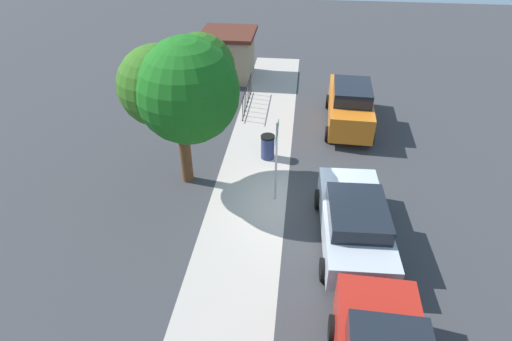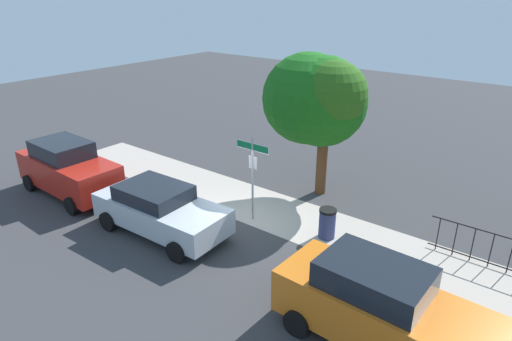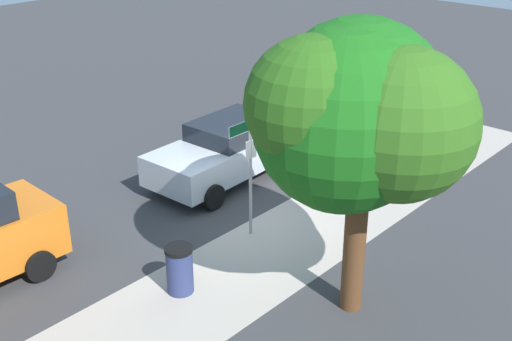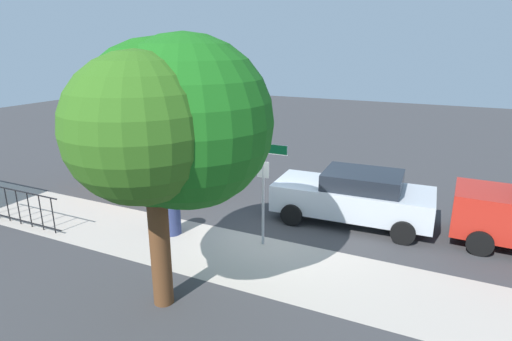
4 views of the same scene
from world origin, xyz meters
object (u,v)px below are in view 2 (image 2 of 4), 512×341
Objects in this scene: shade_tree at (319,98)px; car_orange at (381,308)px; car_silver at (160,209)px; car_red at (68,169)px; trash_bin at (327,223)px; street_sign at (253,164)px.

shade_tree reaches higher than car_orange.
shade_tree is 1.15× the size of car_silver.
car_red reaches higher than car_silver.
car_orange is 4.56m from trash_bin.
car_red is 9.81m from trash_bin.
trash_bin is (4.36, 2.95, -0.32)m from car_silver.
trash_bin is at bearing 19.91° from car_red.
car_silver is 0.97× the size of car_orange.
street_sign is 2.99× the size of trash_bin.
car_silver is at bearing -145.97° from trash_bin.
car_orange is (12.40, -0.17, -0.03)m from car_red.
car_silver is 7.48m from car_orange.
trash_bin is at bearing 31.65° from car_silver.
shade_tree reaches higher than car_red.
shade_tree is 9.64m from car_red.
shade_tree is 1.17× the size of car_red.
car_red is 0.96× the size of car_orange.
car_silver is (4.92, 0.18, -0.20)m from car_red.
shade_tree is at bearing 77.92° from street_sign.
shade_tree is 6.62m from car_silver.
shade_tree is at bearing 127.75° from trash_bin.
car_red is at bearing -158.63° from street_sign.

